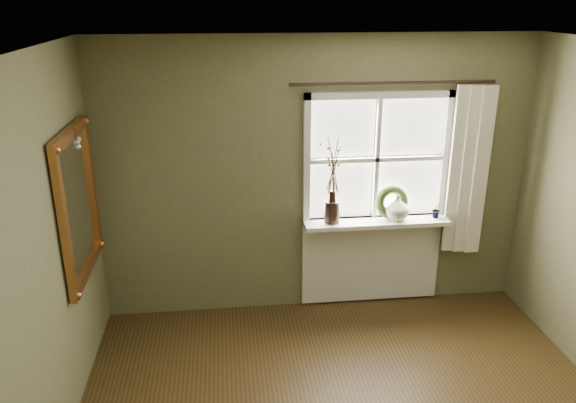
{
  "coord_description": "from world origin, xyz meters",
  "views": [
    {
      "loc": [
        -0.84,
        -2.61,
        2.9
      ],
      "look_at": [
        -0.35,
        1.55,
        1.35
      ],
      "focal_mm": 35.0,
      "sensor_mm": 36.0,
      "label": 1
    }
  ],
  "objects_px": {
    "wreath": "(392,206)",
    "gilt_mirror": "(79,203)",
    "dark_jug": "(332,212)",
    "cream_vase": "(397,207)"
  },
  "relations": [
    {
      "from": "cream_vase",
      "to": "wreath",
      "type": "relative_size",
      "value": 0.76
    },
    {
      "from": "dark_jug",
      "to": "cream_vase",
      "type": "xyz_separation_m",
      "value": [
        0.62,
        0.0,
        0.02
      ]
    },
    {
      "from": "wreath",
      "to": "gilt_mirror",
      "type": "xyz_separation_m",
      "value": [
        -2.67,
        -0.59,
        0.36
      ]
    },
    {
      "from": "dark_jug",
      "to": "gilt_mirror",
      "type": "height_order",
      "value": "gilt_mirror"
    },
    {
      "from": "gilt_mirror",
      "to": "dark_jug",
      "type": "bearing_deg",
      "value": 14.77
    },
    {
      "from": "wreath",
      "to": "gilt_mirror",
      "type": "bearing_deg",
      "value": -174.99
    },
    {
      "from": "cream_vase",
      "to": "gilt_mirror",
      "type": "bearing_deg",
      "value": -168.49
    },
    {
      "from": "dark_jug",
      "to": "gilt_mirror",
      "type": "distance_m",
      "value": 2.19
    },
    {
      "from": "wreath",
      "to": "gilt_mirror",
      "type": "distance_m",
      "value": 2.75
    },
    {
      "from": "dark_jug",
      "to": "cream_vase",
      "type": "bearing_deg",
      "value": 0.0
    }
  ]
}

